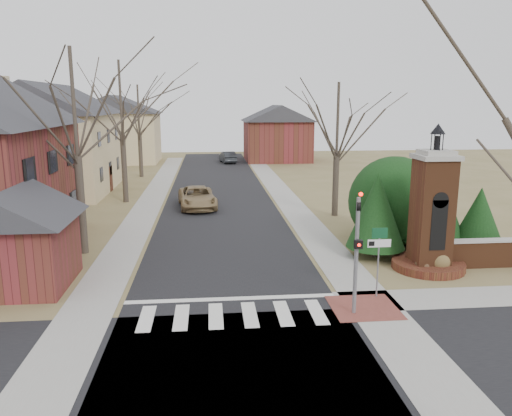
{
  "coord_description": "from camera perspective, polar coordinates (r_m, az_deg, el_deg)",
  "views": [
    {
      "loc": [
        -0.74,
        -15.58,
        7.36
      ],
      "look_at": [
        1.31,
        6.0,
        2.75
      ],
      "focal_mm": 35.0,
      "sensor_mm": 36.0,
      "label": 1
    }
  ],
  "objects": [
    {
      "name": "house_stucco_left",
      "position": [
        44.53,
        -22.29,
        7.57
      ],
      "size": [
        9.8,
        12.8,
        9.28
      ],
      "color": "#D3B78D",
      "rests_on": "ground"
    },
    {
      "name": "evergreen_mass",
      "position": [
        27.36,
        15.52,
        1.13
      ],
      "size": [
        4.8,
        4.8,
        4.8
      ],
      "primitive_type": "sphere",
      "color": "black",
      "rests_on": "ground"
    },
    {
      "name": "traffic_signal_pole",
      "position": [
        17.58,
        11.47,
        -3.99
      ],
      "size": [
        0.28,
        0.41,
        4.5
      ],
      "color": "slate",
      "rests_on": "ground"
    },
    {
      "name": "dry_shrub_left",
      "position": [
        23.31,
        18.58,
        -6.08
      ],
      "size": [
        0.74,
        0.74,
        0.74
      ],
      "primitive_type": "sphere",
      "color": "brown",
      "rests_on": "ground"
    },
    {
      "name": "crosswalk_zone",
      "position": [
        17.97,
        -2.66,
        -12.15
      ],
      "size": [
        8.0,
        2.2,
        0.02
      ],
      "primitive_type": "cube",
      "color": "silver",
      "rests_on": "ground"
    },
    {
      "name": "bare_tree_0",
      "position": [
        25.37,
        -20.19,
        12.06
      ],
      "size": [
        8.05,
        8.05,
        11.15
      ],
      "color": "#473D33",
      "rests_on": "ground"
    },
    {
      "name": "curb_apron",
      "position": [
        18.96,
        12.24,
        -11.08
      ],
      "size": [
        2.4,
        2.4,
        0.02
      ],
      "primitive_type": "cube",
      "color": "brown",
      "rests_on": "ground"
    },
    {
      "name": "sidewalk_right_main",
      "position": [
        38.75,
        3.48,
        1.06
      ],
      "size": [
        2.0,
        60.0,
        0.02
      ],
      "primitive_type": "cube",
      "color": "gray",
      "rests_on": "ground"
    },
    {
      "name": "ground",
      "position": [
        17.25,
        -2.53,
        -13.26
      ],
      "size": [
        120.0,
        120.0,
        0.0
      ],
      "primitive_type": "plane",
      "color": "brown",
      "rests_on": "ground"
    },
    {
      "name": "evergreen_far",
      "position": [
        26.91,
        24.18,
        -0.77
      ],
      "size": [
        2.4,
        2.4,
        3.3
      ],
      "color": "#473D33",
      "rests_on": "ground"
    },
    {
      "name": "garage_left",
      "position": [
        22.12,
        -25.86,
        -2.61
      ],
      "size": [
        4.8,
        4.8,
        4.29
      ],
      "color": "maroon",
      "rests_on": "ground"
    },
    {
      "name": "stop_bar",
      "position": [
        19.35,
        -2.88,
        -10.33
      ],
      "size": [
        8.0,
        0.35,
        0.02
      ],
      "primitive_type": "cube",
      "color": "silver",
      "rests_on": "ground"
    },
    {
      "name": "sidewalk_left",
      "position": [
        38.55,
        -11.98,
        0.76
      ],
      "size": [
        2.0,
        60.0,
        0.02
      ],
      "primitive_type": "cube",
      "color": "gray",
      "rests_on": "ground"
    },
    {
      "name": "brick_gate_monument",
      "position": [
        23.35,
        19.39,
        -1.54
      ],
      "size": [
        3.2,
        3.2,
        6.47
      ],
      "color": "brown",
      "rests_on": "ground"
    },
    {
      "name": "bare_tree_2",
      "position": [
        51.03,
        -13.31,
        11.33
      ],
      "size": [
        7.35,
        7.35,
        10.19
      ],
      "color": "#473D33",
      "rests_on": "ground"
    },
    {
      "name": "pickup_truck",
      "position": [
        35.55,
        -6.73,
        1.21
      ],
      "size": [
        3.01,
        5.58,
        1.49
      ],
      "primitive_type": "imported",
      "rotation": [
        0.0,
        0.0,
        0.1
      ],
      "color": "#91784F",
      "rests_on": "ground"
    },
    {
      "name": "evergreen_near",
      "position": [
        24.46,
        13.63,
        -0.27
      ],
      "size": [
        2.8,
        2.8,
        4.1
      ],
      "color": "#473D33",
      "rests_on": "ground"
    },
    {
      "name": "dry_shrub_right",
      "position": [
        23.56,
        20.17,
        -5.67
      ],
      "size": [
        1.0,
        1.0,
        1.0
      ],
      "primitive_type": "sphere",
      "color": "brown",
      "rests_on": "ground"
    },
    {
      "name": "evergreen_mid",
      "position": [
        26.73,
        19.53,
        1.06
      ],
      "size": [
        3.4,
        3.4,
        4.7
      ],
      "color": "#473D33",
      "rests_on": "ground"
    },
    {
      "name": "bare_tree_3",
      "position": [
        32.64,
        9.35,
        10.68
      ],
      "size": [
        7.0,
        7.0,
        9.7
      ],
      "color": "#473D33",
      "rests_on": "ground"
    },
    {
      "name": "house_distant_right",
      "position": [
        64.28,
        2.41,
        8.7
      ],
      "size": [
        8.8,
        8.8,
        7.3
      ],
      "color": "maroon",
      "rests_on": "ground"
    },
    {
      "name": "main_street",
      "position": [
        38.3,
        -4.23,
        0.91
      ],
      "size": [
        8.0,
        70.0,
        0.01
      ],
      "primitive_type": "cube",
      "color": "black",
      "rests_on": "ground"
    },
    {
      "name": "sign_post",
      "position": [
        19.44,
        13.85,
        -4.51
      ],
      "size": [
        0.9,
        0.07,
        2.75
      ],
      "color": "slate",
      "rests_on": "ground"
    },
    {
      "name": "house_distant_left",
      "position": [
        64.64,
        -15.66,
        8.82
      ],
      "size": [
        10.8,
        8.8,
        8.53
      ],
      "color": "#D3B78D",
      "rests_on": "ground"
    },
    {
      "name": "distant_car",
      "position": [
        62.01,
        -3.26,
        5.83
      ],
      "size": [
        2.16,
        4.45,
        1.41
      ],
      "primitive_type": "imported",
      "rotation": [
        0.0,
        0.0,
        3.3
      ],
      "color": "#2B2E32",
      "rests_on": "ground"
    },
    {
      "name": "bare_tree_1",
      "position": [
        38.1,
        -15.27,
        12.61
      ],
      "size": [
        8.4,
        8.4,
        11.64
      ],
      "color": "#473D33",
      "rests_on": "ground"
    },
    {
      "name": "cross_street",
      "position": [
        14.59,
        -1.88,
        -18.27
      ],
      "size": [
        120.0,
        8.0,
        0.01
      ],
      "primitive_type": "cube",
      "color": "black",
      "rests_on": "ground"
    }
  ]
}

